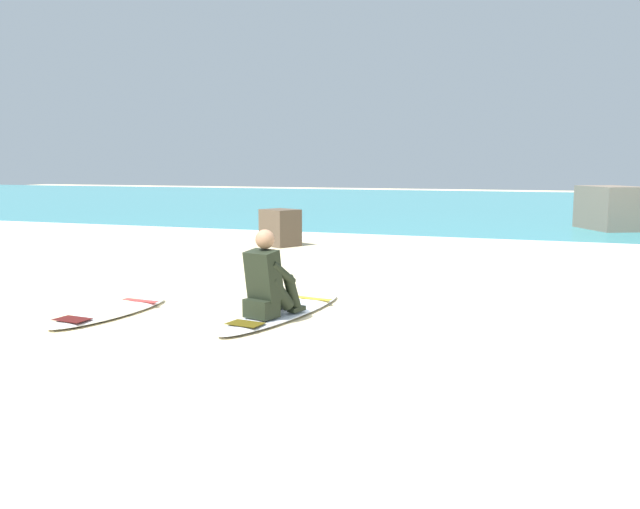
{
  "coord_description": "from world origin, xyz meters",
  "views": [
    {
      "loc": [
        3.0,
        -7.4,
        1.71
      ],
      "look_at": [
        0.01,
        0.72,
        0.55
      ],
      "focal_mm": 37.8,
      "sensor_mm": 36.0,
      "label": 1
    }
  ],
  "objects_px": {
    "surfboard_spare_near": "(111,312)",
    "shoreline_rock": "(280,228)",
    "surfer_seated": "(268,283)",
    "surfboard_main": "(284,312)"
  },
  "relations": [
    {
      "from": "surfer_seated",
      "to": "shoreline_rock",
      "type": "distance_m",
      "value": 6.97
    },
    {
      "from": "surfer_seated",
      "to": "surfboard_spare_near",
      "type": "xyz_separation_m",
      "value": [
        -1.85,
        -0.31,
        -0.4
      ]
    },
    {
      "from": "surfboard_spare_near",
      "to": "surfer_seated",
      "type": "bearing_deg",
      "value": 9.42
    },
    {
      "from": "surfer_seated",
      "to": "shoreline_rock",
      "type": "bearing_deg",
      "value": 112.49
    },
    {
      "from": "surfer_seated",
      "to": "surfboard_spare_near",
      "type": "bearing_deg",
      "value": -170.58
    },
    {
      "from": "surfboard_spare_near",
      "to": "shoreline_rock",
      "type": "xyz_separation_m",
      "value": [
        -0.82,
        6.75,
        0.35
      ]
    },
    {
      "from": "surfboard_main",
      "to": "surfer_seated",
      "type": "bearing_deg",
      "value": -94.86
    },
    {
      "from": "surfer_seated",
      "to": "shoreline_rock",
      "type": "relative_size",
      "value": 1.22
    },
    {
      "from": "surfboard_main",
      "to": "surfboard_spare_near",
      "type": "height_order",
      "value": "same"
    },
    {
      "from": "surfer_seated",
      "to": "surfboard_spare_near",
      "type": "relative_size",
      "value": 0.51
    }
  ]
}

